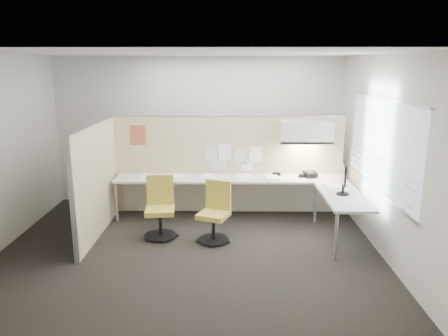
{
  "coord_description": "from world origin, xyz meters",
  "views": [
    {
      "loc": [
        0.58,
        -6.08,
        2.67
      ],
      "look_at": [
        0.49,
        0.8,
        1.01
      ],
      "focal_mm": 35.0,
      "sensor_mm": 36.0,
      "label": 1
    }
  ],
  "objects_px": {
    "chair_right": "(215,214)",
    "phone": "(310,174)",
    "desk": "(250,187)",
    "monitor": "(344,177)",
    "chair_left": "(160,209)"
  },
  "relations": [
    {
      "from": "desk",
      "to": "chair_right",
      "type": "bearing_deg",
      "value": -122.69
    },
    {
      "from": "phone",
      "to": "desk",
      "type": "bearing_deg",
      "value": 170.85
    },
    {
      "from": "desk",
      "to": "monitor",
      "type": "bearing_deg",
      "value": -31.96
    },
    {
      "from": "desk",
      "to": "chair_right",
      "type": "height_order",
      "value": "chair_right"
    },
    {
      "from": "chair_right",
      "to": "phone",
      "type": "relative_size",
      "value": 3.51
    },
    {
      "from": "desk",
      "to": "chair_left",
      "type": "xyz_separation_m",
      "value": [
        -1.43,
        -0.73,
        -0.16
      ]
    },
    {
      "from": "desk",
      "to": "chair_left",
      "type": "distance_m",
      "value": 1.61
    },
    {
      "from": "chair_right",
      "to": "phone",
      "type": "height_order",
      "value": "chair_right"
    },
    {
      "from": "chair_left",
      "to": "phone",
      "type": "height_order",
      "value": "chair_left"
    },
    {
      "from": "chair_right",
      "to": "phone",
      "type": "xyz_separation_m",
      "value": [
        1.62,
        1.06,
        0.36
      ]
    },
    {
      "from": "chair_right",
      "to": "monitor",
      "type": "height_order",
      "value": "monitor"
    },
    {
      "from": "desk",
      "to": "phone",
      "type": "relative_size",
      "value": 15.43
    },
    {
      "from": "chair_left",
      "to": "phone",
      "type": "xyz_separation_m",
      "value": [
        2.49,
        0.9,
        0.34
      ]
    },
    {
      "from": "chair_left",
      "to": "monitor",
      "type": "relative_size",
      "value": 1.99
    },
    {
      "from": "desk",
      "to": "monitor",
      "type": "relative_size",
      "value": 8.39
    }
  ]
}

